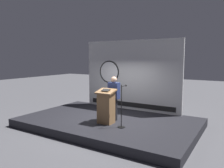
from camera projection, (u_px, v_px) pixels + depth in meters
name	position (u px, v px, depth m)	size (l,w,h in m)	color
ground_plane	(109.00, 126.00, 8.41)	(40.00, 40.00, 0.00)	#4C4C51
stage_platform	(109.00, 123.00, 8.40)	(6.40, 4.00, 0.30)	black
banner_display	(130.00, 75.00, 9.78)	(4.54, 0.12, 3.05)	silver
podium	(106.00, 107.00, 7.75)	(0.64, 0.50, 1.22)	olive
speaker_person	(114.00, 98.00, 8.11)	(0.40, 0.26, 1.62)	black
microphone_stand	(122.00, 113.00, 7.31)	(0.24, 0.46, 1.42)	black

